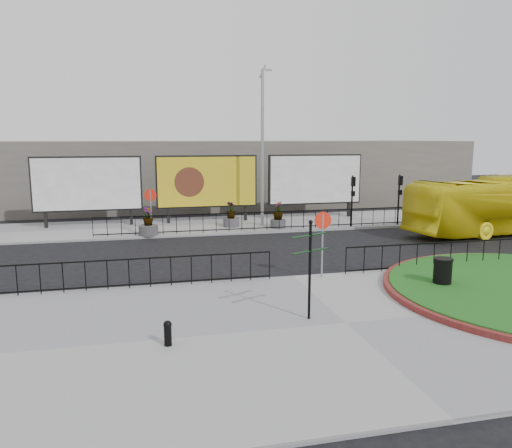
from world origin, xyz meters
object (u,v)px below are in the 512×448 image
object	(u,v)px
lamp_post	(262,145)
planter_c	(278,217)
litter_bin	(442,274)
planter_a	(148,225)
bus	(498,205)
billboard_mid	(207,182)
fingerpost_sign	(310,260)
bollard	(168,332)
planter_b	(231,217)

from	to	relation	value
lamp_post	planter_c	xyz separation A→B (m)	(0.69, -1.01, -4.08)
litter_bin	planter_a	size ratio (longest dim) A/B	0.72
bus	billboard_mid	bearing A→B (deg)	56.09
bus	planter_a	size ratio (longest dim) A/B	7.45
fingerpost_sign	bus	distance (m)	18.16
lamp_post	planter_a	world-z (taller)	lamp_post
bollard	litter_bin	size ratio (longest dim) A/B	0.60
billboard_mid	bollard	size ratio (longest dim) A/B	9.45
fingerpost_sign	litter_bin	distance (m)	5.79
litter_bin	fingerpost_sign	bearing A→B (deg)	-162.78
planter_a	billboard_mid	bearing A→B (deg)	44.24
fingerpost_sign	planter_c	xyz separation A→B (m)	(3.11, 14.44, -1.12)
lamp_post	bollard	size ratio (longest dim) A/B	14.07
billboard_mid	planter_b	size ratio (longest dim) A/B	4.18
fingerpost_sign	planter_c	world-z (taller)	fingerpost_sign
bollard	litter_bin	xyz separation A→B (m)	(9.48, 2.66, 0.19)
lamp_post	billboard_mid	bearing A→B (deg)	146.75
lamp_post	fingerpost_sign	size ratio (longest dim) A/B	3.19
bollard	planter_a	world-z (taller)	planter_a
bollard	litter_bin	distance (m)	9.84
planter_b	fingerpost_sign	bearing A→B (deg)	-91.95
bus	planter_a	distance (m)	19.28
litter_bin	planter_a	distance (m)	15.54
fingerpost_sign	planter_a	bearing A→B (deg)	86.75
fingerpost_sign	planter_b	size ratio (longest dim) A/B	1.95
billboard_mid	planter_b	distance (m)	2.97
billboard_mid	planter_a	distance (m)	5.48
fingerpost_sign	planter_b	xyz separation A→B (m)	(0.52, 15.45, -1.19)
bus	planter_b	distance (m)	15.02
billboard_mid	bus	distance (m)	16.79
lamp_post	planter_a	bearing A→B (deg)	-166.52
lamp_post	bus	xyz separation A→B (m)	(12.31, -4.82, -3.25)
bollard	planter_b	bearing A→B (deg)	74.38
lamp_post	bollard	distance (m)	18.19
planter_a	planter_b	distance (m)	5.05
litter_bin	bus	distance (m)	12.95
billboard_mid	lamp_post	distance (m)	4.23
lamp_post	bus	bearing A→B (deg)	-21.37
planter_a	litter_bin	bearing A→B (deg)	-51.54
bollard	litter_bin	world-z (taller)	litter_bin
litter_bin	planter_c	xyz separation A→B (m)	(-2.30, 12.76, 0.07)
lamp_post	fingerpost_sign	xyz separation A→B (m)	(-2.41, -15.45, -2.96)
planter_c	litter_bin	bearing A→B (deg)	-79.79
lamp_post	bus	size ratio (longest dim) A/B	0.82
billboard_mid	planter_c	xyz separation A→B (m)	(3.70, -2.98, -1.86)
lamp_post	litter_bin	world-z (taller)	lamp_post
bollard	billboard_mid	bearing A→B (deg)	79.31
billboard_mid	lamp_post	bearing A→B (deg)	-33.25
litter_bin	planter_b	world-z (taller)	planter_b
billboard_mid	bollard	world-z (taller)	billboard_mid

